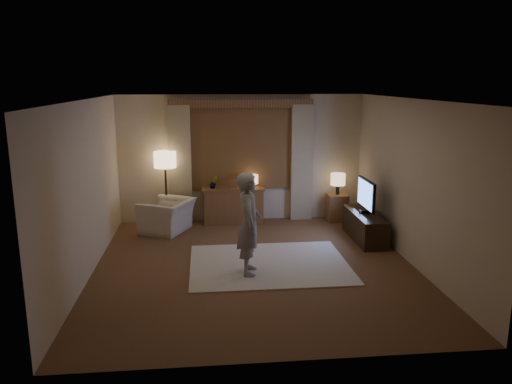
{
  "coord_description": "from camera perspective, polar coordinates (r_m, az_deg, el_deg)",
  "views": [
    {
      "loc": [
        -0.75,
        -7.4,
        2.88
      ],
      "look_at": [
        0.08,
        0.6,
        1.07
      ],
      "focal_mm": 35.0,
      "sensor_mm": 36.0,
      "label": 1
    }
  ],
  "objects": [
    {
      "name": "table_lamp_sideboard",
      "position": [
        10.14,
        -0.38,
        1.41
      ],
      "size": [
        0.22,
        0.22,
        0.3
      ],
      "color": "black",
      "rests_on": "sideboard"
    },
    {
      "name": "room",
      "position": [
        8.08,
        -0.5,
        1.66
      ],
      "size": [
        5.04,
        5.54,
        2.64
      ],
      "color": "brown",
      "rests_on": "ground"
    },
    {
      "name": "table_lamp_side",
      "position": [
        10.41,
        9.35,
        1.37
      ],
      "size": [
        0.3,
        0.3,
        0.44
      ],
      "color": "black",
      "rests_on": "side_table"
    },
    {
      "name": "tv_stand",
      "position": [
        9.4,
        12.32,
        -3.86
      ],
      "size": [
        0.45,
        1.4,
        0.5
      ],
      "primitive_type": "cube",
      "color": "black",
      "rests_on": "floor"
    },
    {
      "name": "floor_lamp",
      "position": [
        10.06,
        -10.35,
        3.2
      ],
      "size": [
        0.44,
        0.44,
        1.5
      ],
      "color": "black",
      "rests_on": "floor"
    },
    {
      "name": "person",
      "position": [
        7.43,
        -0.8,
        -3.64
      ],
      "size": [
        0.42,
        0.6,
        1.55
      ],
      "primitive_type": "imported",
      "rotation": [
        0.0,
        0.0,
        1.48
      ],
      "color": "#A09A93",
      "rests_on": "rug"
    },
    {
      "name": "rug",
      "position": [
        8.04,
        1.5,
        -8.22
      ],
      "size": [
        2.5,
        2.0,
        0.02
      ],
      "primitive_type": "cube",
      "color": "beige",
      "rests_on": "floor"
    },
    {
      "name": "armchair",
      "position": [
        9.8,
        -10.11,
        -2.71
      ],
      "size": [
        1.16,
        1.22,
        0.62
      ],
      "primitive_type": "imported",
      "rotation": [
        0.0,
        0.0,
        -2.0
      ],
      "color": "#C2B59F",
      "rests_on": "floor"
    },
    {
      "name": "sideboard",
      "position": [
        10.23,
        -2.61,
        -1.64
      ],
      "size": [
        1.2,
        0.4,
        0.7
      ],
      "primitive_type": "cube",
      "color": "brown",
      "rests_on": "floor"
    },
    {
      "name": "picture_frame",
      "position": [
        10.13,
        -2.63,
        0.82
      ],
      "size": [
        0.16,
        0.02,
        0.2
      ],
      "primitive_type": "cube",
      "color": "brown",
      "rests_on": "sideboard"
    },
    {
      "name": "side_table",
      "position": [
        10.54,
        9.23,
        -1.76
      ],
      "size": [
        0.4,
        0.4,
        0.56
      ],
      "primitive_type": "cube",
      "color": "brown",
      "rests_on": "floor"
    },
    {
      "name": "tv",
      "position": [
        9.25,
        12.48,
        -0.32
      ],
      "size": [
        0.21,
        0.87,
        0.63
      ],
      "color": "black",
      "rests_on": "tv_stand"
    },
    {
      "name": "plant",
      "position": [
        10.1,
        -4.9,
        1.05
      ],
      "size": [
        0.17,
        0.13,
        0.3
      ],
      "primitive_type": "imported",
      "color": "#999999",
      "rests_on": "sideboard"
    }
  ]
}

